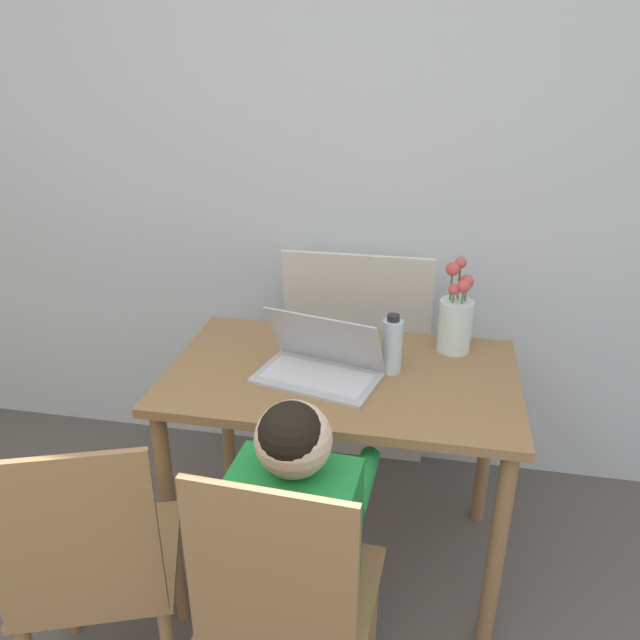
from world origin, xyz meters
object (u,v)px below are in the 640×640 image
object	(u,v)px
laptop	(320,362)
flower_vase	(456,319)
chair_spare	(96,571)
person_seated	(301,519)
water_bottle	(392,345)
chair_occupied	(288,606)

from	to	relation	value
laptop	flower_vase	xyz separation A→B (m)	(0.41, 0.26, 0.07)
chair_spare	laptop	bearing A→B (deg)	-146.91
person_seated	water_bottle	xyz separation A→B (m)	(0.17, 0.58, 0.21)
laptop	water_bottle	world-z (taller)	laptop
chair_occupied	water_bottle	xyz separation A→B (m)	(0.17, 0.71, 0.38)
chair_occupied	water_bottle	bearing A→B (deg)	-100.68
chair_spare	water_bottle	size ratio (longest dim) A/B	4.70
chair_occupied	person_seated	distance (m)	0.21
person_seated	water_bottle	distance (m)	0.64
flower_vase	laptop	bearing A→B (deg)	-147.51
chair_spare	laptop	xyz separation A→B (m)	(0.47, 0.62, 0.33)
chair_spare	flower_vase	xyz separation A→B (m)	(0.88, 0.89, 0.40)
water_bottle	laptop	bearing A→B (deg)	-161.75
chair_occupied	flower_vase	world-z (taller)	flower_vase
chair_occupied	water_bottle	size ratio (longest dim) A/B	4.70
water_bottle	person_seated	bearing A→B (deg)	-105.95
chair_occupied	chair_spare	bearing A→B (deg)	1.82
person_seated	laptop	world-z (taller)	person_seated
laptop	water_bottle	size ratio (longest dim) A/B	2.13
laptop	flower_vase	distance (m)	0.49
chair_spare	person_seated	world-z (taller)	person_seated
person_seated	water_bottle	world-z (taller)	person_seated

